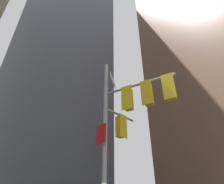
# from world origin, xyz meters

# --- Properties ---
(building_mid_block) EXTENTS (17.66, 17.66, 48.38)m
(building_mid_block) POSITION_xyz_m (-1.75, 27.24, 24.19)
(building_mid_block) COLOR #4C5460
(building_mid_block) RESTS_ON ground
(signal_pole_assembly) EXTENTS (2.55, 3.46, 8.16)m
(signal_pole_assembly) POSITION_xyz_m (0.78, -0.66, 5.02)
(signal_pole_assembly) COLOR #9EA0A3
(signal_pole_assembly) RESTS_ON ground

